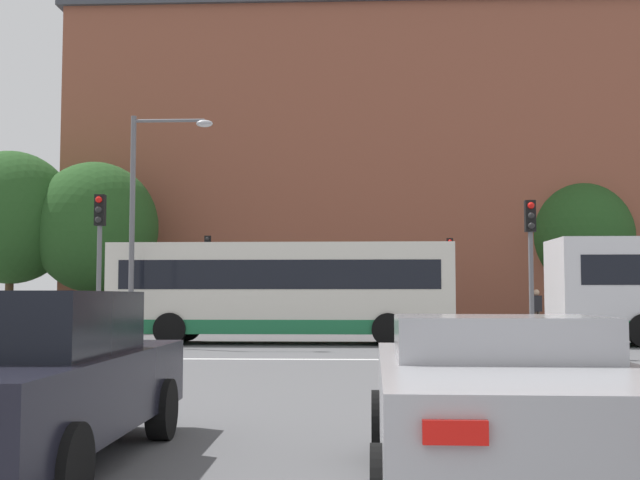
% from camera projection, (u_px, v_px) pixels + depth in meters
% --- Properties ---
extents(stop_line_strip, '(7.89, 0.30, 0.01)m').
position_uv_depth(stop_line_strip, '(312.00, 359.00, 19.13)').
color(stop_line_strip, silver).
rests_on(stop_line_strip, ground_plane).
extents(far_pavement, '(68.76, 2.50, 0.01)m').
position_uv_depth(far_pavement, '(331.00, 331.00, 34.04)').
color(far_pavement, gray).
rests_on(far_pavement, ground_plane).
extents(brick_civic_building, '(33.90, 12.37, 20.19)m').
position_uv_depth(brick_civic_building, '(393.00, 160.00, 44.54)').
color(brick_civic_building, brown).
rests_on(brick_civic_building, ground_plane).
extents(car_saloon_left, '(2.09, 4.79, 1.56)m').
position_uv_depth(car_saloon_left, '(22.00, 379.00, 7.07)').
color(car_saloon_left, black).
rests_on(car_saloon_left, ground_plane).
extents(car_roadster_right, '(2.06, 4.47, 1.36)m').
position_uv_depth(car_roadster_right, '(501.00, 403.00, 6.07)').
color(car_roadster_right, '#9E9EA3').
rests_on(car_roadster_right, ground_plane).
extents(bus_crossing_lead, '(10.78, 2.64, 3.17)m').
position_uv_depth(bus_crossing_lead, '(282.00, 290.00, 25.65)').
color(bus_crossing_lead, silver).
rests_on(bus_crossing_lead, ground_plane).
extents(traffic_light_near_right, '(0.26, 0.31, 3.93)m').
position_uv_depth(traffic_light_near_right, '(531.00, 251.00, 20.16)').
color(traffic_light_near_right, slate).
rests_on(traffic_light_near_right, ground_plane).
extents(traffic_light_far_left, '(0.26, 0.31, 4.07)m').
position_uv_depth(traffic_light_far_left, '(207.00, 267.00, 34.01)').
color(traffic_light_far_left, slate).
rests_on(traffic_light_far_left, ground_plane).
extents(traffic_light_far_right, '(0.26, 0.31, 3.94)m').
position_uv_depth(traffic_light_far_right, '(450.00, 269.00, 33.58)').
color(traffic_light_far_right, slate).
rests_on(traffic_light_far_right, ground_plane).
extents(traffic_light_near_left, '(0.26, 0.31, 4.11)m').
position_uv_depth(traffic_light_near_left, '(99.00, 247.00, 20.41)').
color(traffic_light_near_left, slate).
rests_on(traffic_light_near_left, ground_plane).
extents(street_lamp_junction, '(2.50, 0.36, 6.98)m').
position_uv_depth(street_lamp_junction, '(147.00, 203.00, 24.17)').
color(street_lamp_junction, slate).
rests_on(street_lamp_junction, ground_plane).
extents(pedestrian_waiting, '(0.45, 0.41, 1.85)m').
position_uv_depth(pedestrian_waiting, '(335.00, 306.00, 33.80)').
color(pedestrian_waiting, brown).
rests_on(pedestrian_waiting, ground_plane).
extents(pedestrian_walking_east, '(0.45, 0.35, 1.79)m').
position_uv_depth(pedestrian_walking_east, '(537.00, 307.00, 33.70)').
color(pedestrian_walking_east, brown).
rests_on(pedestrian_walking_east, ground_plane).
extents(tree_by_building, '(5.22, 5.22, 7.10)m').
position_uv_depth(tree_by_building, '(579.00, 238.00, 38.91)').
color(tree_by_building, '#4C3823').
rests_on(tree_by_building, ground_plane).
extents(tree_kerbside, '(5.64, 5.64, 7.97)m').
position_uv_depth(tree_kerbside, '(11.00, 217.00, 35.63)').
color(tree_kerbside, '#4C3823').
rests_on(tree_kerbside, ground_plane).
extents(tree_distant, '(5.58, 5.58, 7.51)m').
position_uv_depth(tree_distant, '(95.00, 227.00, 35.86)').
color(tree_distant, '#4C3823').
rests_on(tree_distant, ground_plane).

